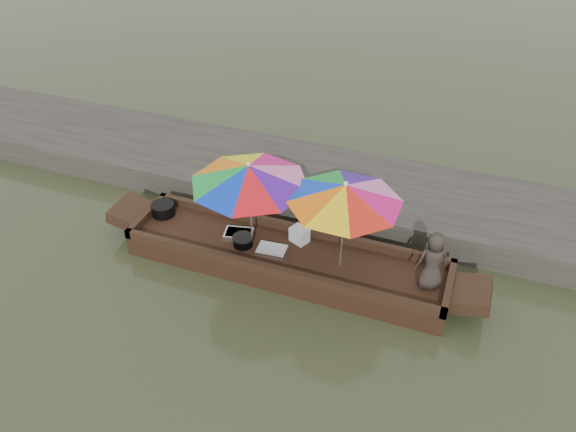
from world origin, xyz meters
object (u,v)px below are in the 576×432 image
(tray_crayfish, at_px, (239,234))
(charcoal_grill, at_px, (243,241))
(tray_scallop, at_px, (272,250))
(cooking_pot, at_px, (163,209))
(umbrella_bow, at_px, (250,205))
(vendor, at_px, (433,261))
(supply_bag, at_px, (299,235))
(umbrella_stern, at_px, (343,226))
(boat_hull, at_px, (286,260))

(tray_crayfish, height_order, charcoal_grill, charcoal_grill)
(tray_scallop, bearing_deg, cooking_pot, 172.60)
(umbrella_bow, bearing_deg, vendor, 0.41)
(tray_scallop, bearing_deg, supply_bag, 51.28)
(supply_bag, relative_size, umbrella_stern, 0.16)
(umbrella_stern, bearing_deg, tray_crayfish, 176.75)
(charcoal_grill, bearing_deg, supply_bag, 26.56)
(boat_hull, distance_m, umbrella_stern, 1.31)
(charcoal_grill, height_order, umbrella_bow, umbrella_bow)
(charcoal_grill, bearing_deg, umbrella_bow, 30.08)
(cooking_pot, xyz_separation_m, vendor, (4.62, -0.19, 0.38))
(cooking_pot, xyz_separation_m, umbrella_bow, (1.78, -0.21, 0.67))
(charcoal_grill, xyz_separation_m, umbrella_bow, (0.13, 0.08, 0.70))
(tray_crayfish, height_order, umbrella_stern, umbrella_stern)
(vendor, bearing_deg, umbrella_bow, -24.17)
(cooking_pot, relative_size, charcoal_grill, 1.24)
(charcoal_grill, relative_size, supply_bag, 1.15)
(umbrella_bow, bearing_deg, cooking_pot, 173.27)
(supply_bag, xyz_separation_m, vendor, (2.15, -0.32, 0.36))
(charcoal_grill, distance_m, umbrella_bow, 0.72)
(vendor, bearing_deg, tray_crayfish, -26.06)
(cooking_pot, distance_m, vendor, 4.64)
(boat_hull, bearing_deg, umbrella_bow, 180.00)
(vendor, xyz_separation_m, umbrella_stern, (-1.36, -0.02, 0.29))
(boat_hull, height_order, vendor, vendor)
(umbrella_bow, bearing_deg, charcoal_grill, -149.92)
(cooking_pot, bearing_deg, tray_crayfish, -4.18)
(umbrella_stern, bearing_deg, supply_bag, 156.90)
(tray_crayfish, xyz_separation_m, tray_scallop, (0.66, -0.17, -0.01))
(tray_scallop, distance_m, vendor, 2.52)
(boat_hull, relative_size, umbrella_stern, 3.07)
(tray_crayfish, relative_size, vendor, 0.48)
(umbrella_stern, bearing_deg, tray_scallop, -176.47)
(tray_scallop, xyz_separation_m, supply_bag, (0.33, 0.41, 0.10))
(cooking_pot, xyz_separation_m, umbrella_stern, (3.26, -0.21, 0.67))
(tray_crayfish, bearing_deg, cooking_pot, 175.82)
(cooking_pot, distance_m, umbrella_stern, 3.34)
(cooking_pot, bearing_deg, boat_hull, -5.08)
(tray_crayfish, relative_size, charcoal_grill, 1.44)
(boat_hull, bearing_deg, charcoal_grill, -173.93)
(vendor, bearing_deg, charcoal_grill, -22.72)
(tray_crayfish, distance_m, charcoal_grill, 0.24)
(tray_scallop, xyz_separation_m, charcoal_grill, (-0.50, -0.01, 0.05))
(tray_scallop, bearing_deg, umbrella_bow, 169.43)
(boat_hull, height_order, supply_bag, supply_bag)
(supply_bag, bearing_deg, tray_crayfish, -166.51)
(tray_crayfish, relative_size, umbrella_stern, 0.27)
(vendor, bearing_deg, tray_scallop, -22.51)
(boat_hull, relative_size, cooking_pot, 13.03)
(boat_hull, distance_m, vendor, 2.36)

